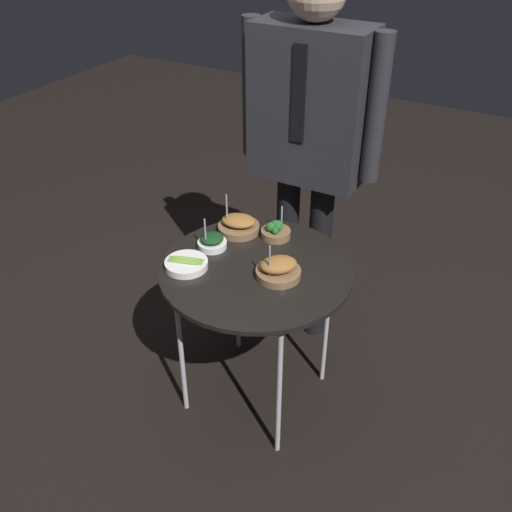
% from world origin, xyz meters
% --- Properties ---
extents(ground_plane, '(8.00, 8.00, 0.00)m').
position_xyz_m(ground_plane, '(0.00, 0.00, 0.00)').
color(ground_plane, black).
extents(serving_cart, '(0.71, 0.71, 0.66)m').
position_xyz_m(serving_cart, '(0.00, 0.00, 0.62)').
color(serving_cart, black).
rests_on(serving_cart, ground_plane).
extents(bowl_broccoli_back_right, '(0.12, 0.12, 0.12)m').
position_xyz_m(bowl_broccoli_back_right, '(-0.03, 0.22, 0.69)').
color(bowl_broccoli_back_right, brown).
rests_on(bowl_broccoli_back_right, serving_cart).
extents(bowl_roast_front_right, '(0.17, 0.17, 0.15)m').
position_xyz_m(bowl_roast_front_right, '(0.10, -0.01, 0.69)').
color(bowl_roast_front_right, brown).
rests_on(bowl_roast_front_right, serving_cart).
extents(bowl_spinach_mid_right, '(0.11, 0.11, 0.14)m').
position_xyz_m(bowl_spinach_mid_right, '(-0.21, 0.03, 0.68)').
color(bowl_spinach_mid_right, white).
rests_on(bowl_spinach_mid_right, serving_cart).
extents(bowl_asparagus_far_rim, '(0.16, 0.16, 0.04)m').
position_xyz_m(bowl_asparagus_far_rim, '(-0.22, -0.12, 0.67)').
color(bowl_asparagus_far_rim, white).
rests_on(bowl_asparagus_far_rim, serving_cart).
extents(bowl_roast_front_left, '(0.17, 0.17, 0.17)m').
position_xyz_m(bowl_roast_front_left, '(-0.18, 0.19, 0.69)').
color(bowl_roast_front_left, brown).
rests_on(bowl_roast_front_left, serving_cart).
extents(waiter_figure, '(0.60, 0.23, 1.63)m').
position_xyz_m(waiter_figure, '(-0.04, 0.50, 1.03)').
color(waiter_figure, black).
rests_on(waiter_figure, ground_plane).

